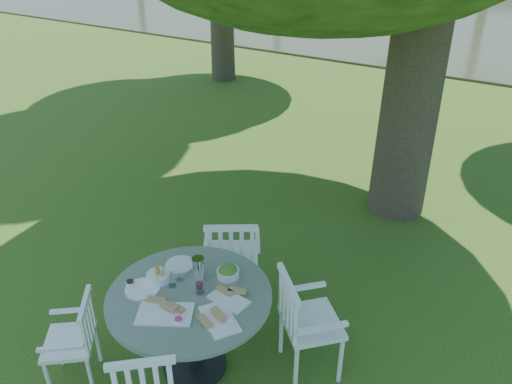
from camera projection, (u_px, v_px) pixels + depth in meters
ground at (247, 263)px, 5.78m from camera, size 140.00×140.00×0.00m
table at (191, 310)px, 4.13m from camera, size 1.35×1.35×0.83m
chair_ne at (301, 318)px, 4.16m from camera, size 0.69×0.69×0.99m
chair_nw at (232, 255)px, 4.92m from camera, size 0.68×0.68×1.00m
chair_sw at (78, 336)px, 4.10m from camera, size 0.58×0.58×0.84m
tableware at (189, 284)px, 4.09m from camera, size 1.12×0.96×0.21m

